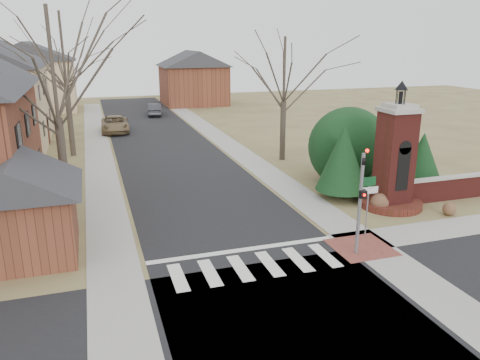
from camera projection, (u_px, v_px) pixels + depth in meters
name	position (u px, v px, depth m)	size (l,w,h in m)	color
ground	(262.00, 276.00, 17.28)	(120.00, 120.00, 0.00)	brown
main_street	(166.00, 149.00, 37.33)	(8.00, 70.00, 0.01)	black
cross_street	(296.00, 320.00, 14.54)	(120.00, 8.00, 0.01)	black
crosswalk_zone	(255.00, 266.00, 18.00)	(8.00, 2.20, 0.02)	silver
stop_bar	(243.00, 250.00, 19.37)	(8.00, 0.35, 0.02)	silver
sidewalk_right_main	(228.00, 144.00, 38.86)	(2.00, 60.00, 0.02)	gray
sidewalk_left	(98.00, 153.00, 35.80)	(2.00, 60.00, 0.02)	gray
curb_apron	(361.00, 247.00, 19.59)	(2.40, 2.40, 0.02)	brown
traffic_signal_pole	(361.00, 193.00, 18.32)	(0.28, 0.41, 4.50)	slate
sign_post	(368.00, 195.00, 20.17)	(0.90, 0.07, 2.75)	slate
brick_gate_monument	(394.00, 166.00, 23.85)	(3.20, 3.20, 6.47)	maroon
brick_garden_wall	(461.00, 186.00, 25.61)	(7.50, 0.50, 1.30)	maroon
garage_left	(19.00, 204.00, 18.23)	(4.80, 4.80, 4.29)	brown
house_distant_left	(30.00, 75.00, 56.28)	(10.80, 8.80, 8.53)	beige
house_distant_right	(193.00, 77.00, 62.32)	(8.80, 8.80, 7.30)	brown
evergreen_near	(343.00, 157.00, 25.11)	(2.80, 2.80, 4.10)	#473D33
evergreen_mid	(383.00, 143.00, 27.08)	(3.40, 3.40, 4.70)	#473D33
evergreen_far	(422.00, 157.00, 26.96)	(2.40, 2.40, 3.30)	#473D33
evergreen_mass	(349.00, 144.00, 27.89)	(4.80, 4.80, 4.80)	black
bare_tree_0	(51.00, 55.00, 21.21)	(8.05, 8.05, 11.15)	#473D33
bare_tree_1	(62.00, 45.00, 32.97)	(8.40, 8.40, 11.64)	#473D33
bare_tree_2	(63.00, 54.00, 44.96)	(7.35, 7.35, 10.19)	#473D33
bare_tree_3	(285.00, 65.00, 32.14)	(7.00, 7.00, 9.70)	#473D33
pickup_truck	(115.00, 124.00, 43.96)	(2.46, 5.34, 1.48)	brown
distant_car	(155.00, 109.00, 53.60)	(1.46, 4.19, 1.38)	#34353C
dry_shrub_left	(380.00, 202.00, 23.71)	(0.92, 0.92, 0.92)	brown
dry_shrub_right	(449.00, 209.00, 23.14)	(0.66, 0.66, 0.66)	brown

